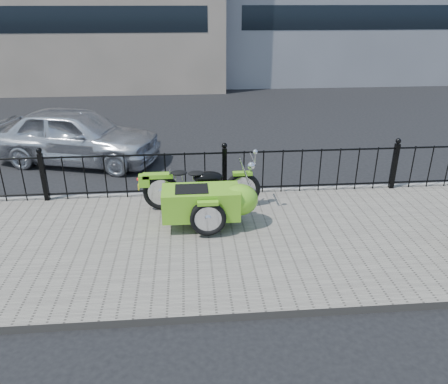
{
  "coord_description": "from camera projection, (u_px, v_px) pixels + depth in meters",
  "views": [
    {
      "loc": [
        -0.7,
        -6.77,
        3.75
      ],
      "look_at": [
        -0.13,
        -0.1,
        0.78
      ],
      "focal_mm": 35.0,
      "sensor_mm": 36.0,
      "label": 1
    }
  ],
  "objects": [
    {
      "name": "ground",
      "position": [
        231.0,
        229.0,
        7.74
      ],
      "size": [
        120.0,
        120.0,
        0.0
      ],
      "primitive_type": "plane",
      "color": "black",
      "rests_on": "ground"
    },
    {
      "name": "sidewalk",
      "position": [
        234.0,
        241.0,
        7.26
      ],
      "size": [
        30.0,
        3.8,
        0.12
      ],
      "primitive_type": "cube",
      "color": "#6D665C",
      "rests_on": "ground"
    },
    {
      "name": "curb",
      "position": [
        224.0,
        193.0,
        9.02
      ],
      "size": [
        30.0,
        0.1,
        0.12
      ],
      "primitive_type": "cube",
      "color": "gray",
      "rests_on": "ground"
    },
    {
      "name": "iron_fence",
      "position": [
        224.0,
        172.0,
        8.68
      ],
      "size": [
        14.11,
        0.11,
        1.08
      ],
      "color": "black",
      "rests_on": "sidewalk"
    },
    {
      "name": "motorcycle_sidecar",
      "position": [
        211.0,
        198.0,
        7.53
      ],
      "size": [
        2.28,
        1.48,
        0.98
      ],
      "color": "black",
      "rests_on": "sidewalk"
    },
    {
      "name": "spare_tire",
      "position": [
        208.0,
        212.0,
        7.33
      ],
      "size": [
        0.62,
        0.51,
        0.7
      ],
      "primitive_type": "torus",
      "rotation": [
        1.57,
        0.0,
        0.66
      ],
      "color": "black",
      "rests_on": "sidewalk"
    },
    {
      "name": "sedan_car",
      "position": [
        76.0,
        136.0,
        10.64
      ],
      "size": [
        4.34,
        2.67,
        1.38
      ],
      "primitive_type": "imported",
      "rotation": [
        0.0,
        0.0,
        1.29
      ],
      "color": "silver",
      "rests_on": "ground"
    }
  ]
}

